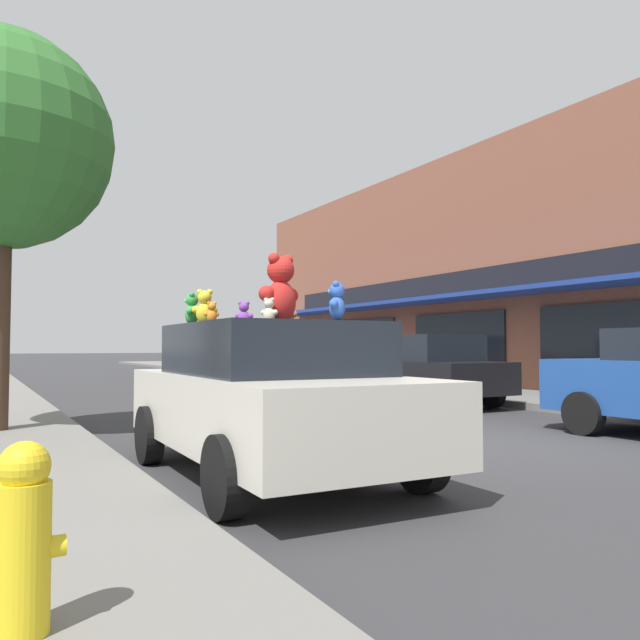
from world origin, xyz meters
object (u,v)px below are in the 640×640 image
object	(u,v)px
teddy_bear_giant	(280,290)
teddy_bear_yellow	(205,307)
teddy_bear_white	(285,314)
plush_art_car	(270,396)
teddy_bear_cream	(269,311)
parked_car_far_center	(419,368)
fire_hydrant	(23,537)
teddy_bear_blue	(337,302)
street_tree	(1,142)
teddy_bear_black	(276,311)
parked_car_far_right	(291,361)
teddy_bear_brown	(287,312)
teddy_bear_orange	(212,313)
teddy_bear_purple	(244,314)
teddy_bear_green	(192,309)

from	to	relation	value
teddy_bear_giant	teddy_bear_yellow	world-z (taller)	teddy_bear_giant
teddy_bear_yellow	teddy_bear_white	world-z (taller)	teddy_bear_yellow
plush_art_car	teddy_bear_yellow	size ratio (longest dim) A/B	11.17
plush_art_car	teddy_bear_cream	xyz separation A→B (m)	(-0.11, -0.19, 0.86)
teddy_bear_white	parked_car_far_center	xyz separation A→B (m)	(5.76, 4.81, -0.87)
parked_car_far_center	fire_hydrant	distance (m)	12.26
teddy_bear_blue	teddy_bear_cream	distance (m)	0.89
teddy_bear_yellow	street_tree	world-z (taller)	street_tree
teddy_bear_yellow	teddy_bear_blue	bearing A→B (deg)	139.21
teddy_bear_white	street_tree	distance (m)	5.19
parked_car_far_center	plush_art_car	bearing A→B (deg)	-138.58
street_tree	fire_hydrant	distance (m)	8.09
teddy_bear_black	street_tree	size ratio (longest dim) A/B	0.06
teddy_bear_blue	parked_car_far_center	bearing A→B (deg)	179.40
teddy_bear_black	parked_car_far_right	bearing A→B (deg)	-79.80
teddy_bear_black	teddy_bear_brown	bearing A→B (deg)	-89.47
plush_art_car	teddy_bear_brown	world-z (taller)	teddy_bear_brown
teddy_bear_blue	plush_art_car	bearing A→B (deg)	-127.69
teddy_bear_giant	teddy_bear_brown	bearing A→B (deg)	-141.08
teddy_bear_blue	teddy_bear_white	world-z (taller)	teddy_bear_blue
teddy_bear_giant	teddy_bear_cream	size ratio (longest dim) A/B	2.86
parked_car_far_right	teddy_bear_orange	bearing A→B (deg)	-119.72
teddy_bear_yellow	teddy_bear_cream	xyz separation A→B (m)	(0.43, -0.70, -0.06)
teddy_bear_purple	parked_car_far_right	size ratio (longest dim) A/B	0.07
teddy_bear_cream	teddy_bear_white	size ratio (longest dim) A/B	0.83
teddy_bear_green	teddy_bear_orange	xyz separation A→B (m)	(0.01, -0.62, -0.07)
teddy_bear_white	teddy_bear_brown	world-z (taller)	teddy_bear_brown
teddy_bear_brown	street_tree	xyz separation A→B (m)	(-3.00, 3.31, 2.55)
teddy_bear_black	parked_car_far_right	xyz separation A→B (m)	(6.09, 11.87, -0.84)
teddy_bear_brown	parked_car_far_center	distance (m)	7.43
teddy_bear_giant	fire_hydrant	world-z (taller)	teddy_bear_giant
plush_art_car	teddy_bear_brown	distance (m)	1.39
teddy_bear_cream	teddy_bear_green	bearing A→B (deg)	-13.60
teddy_bear_orange	teddy_bear_black	bearing A→B (deg)	-160.37
teddy_bear_yellow	street_tree	xyz separation A→B (m)	(-1.86, 3.65, 2.55)
teddy_bear_yellow	street_tree	size ratio (longest dim) A/B	0.07
fire_hydrant	parked_car_far_center	bearing A→B (deg)	44.24
teddy_bear_cream	teddy_bear_black	distance (m)	0.60
teddy_bear_purple	teddy_bear_black	xyz separation A→B (m)	(0.08, -0.72, 0.01)
teddy_bear_cream	parked_car_far_center	distance (m)	8.64
teddy_bear_brown	teddy_bear_orange	bearing A→B (deg)	87.51
plush_art_car	teddy_bear_green	bearing A→B (deg)	131.10
plush_art_car	teddy_bear_blue	bearing A→B (deg)	-78.73
teddy_bear_giant	teddy_bear_yellow	distance (m)	0.86
parked_car_far_right	teddy_bear_yellow	bearing A→B (deg)	-120.33
teddy_bear_blue	teddy_bear_black	bearing A→B (deg)	-138.63
parked_car_far_right	fire_hydrant	size ratio (longest dim) A/B	5.95
teddy_bear_green	teddy_bear_blue	size ratio (longest dim) A/B	1.00
teddy_bear_green	teddy_bear_brown	size ratio (longest dim) A/B	0.97
teddy_bear_blue	teddy_bear_white	size ratio (longest dim) A/B	1.16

